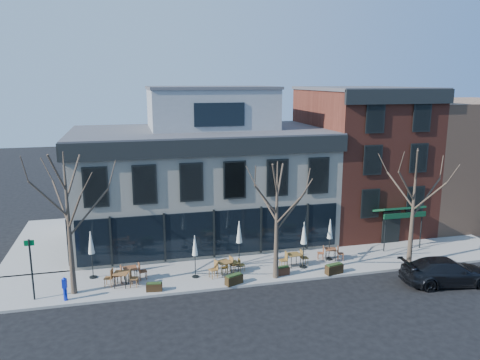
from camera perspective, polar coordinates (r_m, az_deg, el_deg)
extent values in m
plane|color=black|center=(31.48, -3.18, -9.76)|extent=(120.00, 120.00, 0.00)
cube|color=gray|center=(30.26, 3.77, -10.54)|extent=(33.50, 4.70, 0.15)
cube|color=gray|center=(37.09, -22.50, -7.13)|extent=(4.50, 12.00, 0.15)
cube|color=silver|center=(35.00, -4.79, -0.66)|extent=(18.00, 10.00, 8.00)
cube|color=#47474C|center=(34.34, -4.91, 5.94)|extent=(18.30, 10.30, 0.30)
cube|color=black|center=(29.39, -3.30, 3.95)|extent=(18.30, 0.25, 1.10)
cube|color=black|center=(34.18, -20.21, 4.37)|extent=(0.25, 10.30, 1.10)
cube|color=black|center=(30.76, -3.20, -6.51)|extent=(17.20, 0.12, 3.00)
cube|color=black|center=(34.36, -19.60, -5.21)|extent=(0.12, 7.50, 3.00)
cube|color=gray|center=(35.36, -3.60, 8.66)|extent=(9.00, 6.50, 3.00)
cube|color=maroon|center=(38.89, 14.45, 2.54)|extent=(8.00, 10.00, 11.00)
cube|color=#47474C|center=(38.40, 14.89, 10.73)|extent=(8.20, 10.20, 0.25)
cube|color=black|center=(34.00, 19.02, 9.59)|extent=(8.20, 0.25, 1.00)
cube|color=#0B341C|center=(34.52, 18.80, -3.34)|extent=(3.20, 1.66, 0.67)
cube|color=black|center=(35.62, 17.93, -5.58)|extent=(1.40, 0.10, 2.50)
cube|color=#8C664C|center=(45.33, 25.03, 2.46)|extent=(12.00, 12.00, 10.00)
cone|color=#382B21|center=(26.81, -20.14, -5.13)|extent=(0.34, 0.34, 7.92)
cylinder|color=#382B21|center=(26.73, -17.92, -3.75)|extent=(2.23, 0.50, 2.48)
cylinder|color=#382B21|center=(27.53, -21.03, -2.53)|extent=(1.03, 2.05, 2.14)
cylinder|color=#382B21|center=(26.23, -22.28, -2.17)|extent=(1.80, 0.75, 2.21)
cylinder|color=#382B21|center=(25.59, -19.51, -3.70)|extent=(1.03, 2.04, 2.28)
cone|color=#382B21|center=(27.40, 4.48, -5.00)|extent=(0.34, 0.34, 7.04)
cylinder|color=#382B21|center=(27.71, 6.26, -3.75)|extent=(2.00, 0.46, 2.21)
cylinder|color=#382B21|center=(27.81, 3.17, -2.75)|extent=(0.93, 1.84, 1.91)
cylinder|color=#382B21|center=(26.55, 3.18, -2.46)|extent=(1.61, 0.68, 1.97)
cylinder|color=#382B21|center=(26.51, 5.92, -3.73)|extent=(0.93, 1.83, 2.03)
cone|color=#382B21|center=(31.28, 20.36, -3.15)|extent=(0.34, 0.34, 7.48)
cylinder|color=#382B21|center=(31.86, 21.76, -1.99)|extent=(2.12, 0.48, 2.35)
cylinder|color=#382B21|center=(31.56, 18.92, -1.09)|extent=(0.98, 1.94, 2.03)
cylinder|color=#382B21|center=(30.28, 19.62, -0.74)|extent=(1.71, 0.71, 2.09)
cylinder|color=#382B21|center=(30.59, 22.09, -1.90)|extent=(0.98, 1.94, 2.16)
cylinder|color=black|center=(27.56, -24.05, -9.96)|extent=(0.10, 0.10, 3.40)
cube|color=#005926|center=(27.06, -24.33, -7.01)|extent=(0.50, 0.04, 0.30)
imported|color=black|center=(30.28, 23.88, -10.16)|extent=(5.56, 2.82, 1.55)
cylinder|color=#0D21AF|center=(27.37, -20.52, -12.88)|extent=(0.20, 0.20, 0.71)
cube|color=#0D21AF|center=(27.13, -20.62, -11.71)|extent=(0.26, 0.23, 0.51)
cone|color=#0D21AF|center=(27.01, -20.67, -11.12)|extent=(0.26, 0.26, 0.12)
cube|color=brown|center=(27.91, -14.31, -10.92)|extent=(0.97, 0.97, 0.05)
cylinder|color=black|center=(27.88, -15.08, -11.92)|extent=(0.05, 0.05, 0.81)
cylinder|color=black|center=(27.71, -13.80, -12.00)|extent=(0.05, 0.05, 0.81)
cylinder|color=black|center=(28.43, -14.72, -11.42)|extent=(0.05, 0.05, 0.81)
cylinder|color=black|center=(28.27, -13.46, -11.49)|extent=(0.05, 0.05, 0.81)
cube|color=brown|center=(28.45, -13.24, -10.43)|extent=(0.91, 0.91, 0.04)
cylinder|color=black|center=(28.28, -13.71, -11.50)|extent=(0.04, 0.04, 0.80)
cylinder|color=black|center=(28.38, -12.45, -11.35)|extent=(0.04, 0.04, 0.80)
cylinder|color=black|center=(28.84, -13.94, -11.03)|extent=(0.04, 0.04, 0.80)
cylinder|color=black|center=(28.94, -12.71, -10.89)|extent=(0.04, 0.04, 0.80)
cube|color=brown|center=(28.58, -1.99, -9.96)|extent=(1.01, 1.01, 0.05)
cylinder|color=black|center=(28.34, -2.19, -11.08)|extent=(0.05, 0.05, 0.82)
cylinder|color=black|center=(28.65, -1.09, -10.81)|extent=(0.05, 0.05, 0.82)
cylinder|color=black|center=(28.84, -2.86, -10.66)|extent=(0.05, 0.05, 0.82)
cylinder|color=black|center=(29.14, -1.77, -10.40)|extent=(0.05, 0.05, 0.82)
cube|color=brown|center=(29.00, -0.86, -10.01)|extent=(0.72, 0.72, 0.04)
cylinder|color=black|center=(28.83, -1.12, -10.85)|extent=(0.04, 0.04, 0.64)
cylinder|color=black|center=(29.00, -0.21, -10.70)|extent=(0.04, 0.04, 0.64)
cylinder|color=black|center=(29.25, -1.50, -10.51)|extent=(0.04, 0.04, 0.64)
cylinder|color=black|center=(29.42, -0.60, -10.36)|extent=(0.04, 0.04, 0.64)
cube|color=brown|center=(30.00, 6.60, -8.99)|extent=(0.82, 0.82, 0.04)
cylinder|color=black|center=(29.77, 6.27, -10.00)|extent=(0.04, 0.04, 0.80)
cylinder|color=black|center=(30.00, 7.37, -9.84)|extent=(0.04, 0.04, 0.80)
cylinder|color=black|center=(30.29, 5.80, -9.58)|extent=(0.04, 0.04, 0.80)
cylinder|color=black|center=(30.52, 6.88, -9.44)|extent=(0.04, 0.04, 0.80)
cube|color=brown|center=(31.43, 11.00, -8.29)|extent=(0.88, 0.88, 0.04)
cylinder|color=black|center=(31.26, 10.52, -9.10)|extent=(0.04, 0.04, 0.72)
cylinder|color=black|center=(31.33, 11.55, -9.10)|extent=(0.04, 0.04, 0.72)
cylinder|color=black|center=(31.78, 10.41, -8.74)|extent=(0.04, 0.04, 0.72)
cylinder|color=black|center=(31.85, 11.42, -8.74)|extent=(0.04, 0.04, 0.72)
cylinder|color=black|center=(29.83, -17.45, -11.22)|extent=(0.46, 0.46, 0.06)
cylinder|color=black|center=(29.41, -17.59, -9.20)|extent=(0.05, 0.05, 2.32)
cone|color=beige|center=(29.05, -17.72, -7.26)|extent=(0.38, 0.38, 1.37)
cylinder|color=black|center=(28.71, -5.45, -11.64)|extent=(0.42, 0.42, 0.06)
cylinder|color=black|center=(28.31, -5.49, -9.74)|extent=(0.05, 0.05, 2.11)
cone|color=silver|center=(27.97, -5.53, -7.92)|extent=(0.34, 0.34, 1.24)
cylinder|color=black|center=(30.16, -0.10, -10.37)|extent=(0.47, 0.47, 0.06)
cylinder|color=black|center=(29.74, -0.10, -8.31)|extent=(0.05, 0.05, 2.37)
cone|color=beige|center=(29.38, -0.10, -6.34)|extent=(0.39, 0.39, 1.40)
cylinder|color=black|center=(30.21, 7.69, -10.44)|extent=(0.48, 0.48, 0.07)
cylinder|color=black|center=(29.79, 7.75, -8.38)|extent=(0.05, 0.05, 2.39)
cone|color=beige|center=(29.43, 7.81, -6.40)|extent=(0.39, 0.39, 1.41)
cylinder|color=black|center=(31.71, 10.78, -9.44)|extent=(0.44, 0.44, 0.06)
cylinder|color=black|center=(31.34, 10.86, -7.61)|extent=(0.05, 0.05, 2.22)
cone|color=beige|center=(31.01, 10.93, -5.85)|extent=(0.36, 0.36, 1.31)
cube|color=black|center=(27.22, -10.41, -12.73)|extent=(0.92, 0.47, 0.44)
cube|color=#1E3314|center=(27.12, -10.43, -12.28)|extent=(0.82, 0.39, 0.07)
cube|color=black|center=(27.60, -0.74, -12.06)|extent=(1.13, 0.79, 0.52)
cube|color=#1E3314|center=(27.49, -0.74, -11.52)|extent=(1.00, 0.67, 0.08)
cube|color=#321B10|center=(28.91, 5.10, -11.01)|extent=(0.99, 0.51, 0.47)
cube|color=#1E3314|center=(28.81, 5.11, -10.54)|extent=(0.89, 0.42, 0.08)
cube|color=black|center=(29.54, 11.40, -10.60)|extent=(1.18, 0.68, 0.55)
cube|color=#1E3314|center=(29.43, 11.42, -10.07)|extent=(1.05, 0.57, 0.09)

